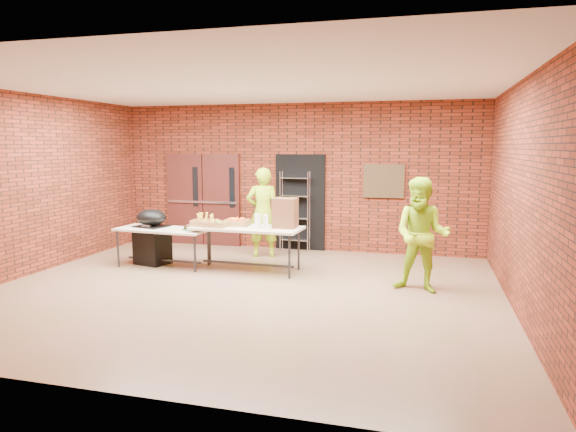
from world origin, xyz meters
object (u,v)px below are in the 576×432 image
object	(u,v)px
table_right	(247,231)
volunteer_woman	(263,212)
covered_grill	(152,237)
wire_rack	(295,211)
table_left	(163,232)
coffee_dispenser	(285,213)
volunteer_man	(422,235)

from	to	relation	value
table_right	volunteer_woman	distance (m)	1.27
covered_grill	volunteer_woman	distance (m)	2.25
wire_rack	table_left	bearing A→B (deg)	-129.59
table_left	covered_grill	bearing A→B (deg)	162.08
coffee_dispenser	wire_rack	bearing A→B (deg)	99.34
wire_rack	coffee_dispenser	world-z (taller)	wire_rack
table_left	wire_rack	bearing A→B (deg)	49.92
table_left	coffee_dispenser	xyz separation A→B (m)	(2.37, 0.15, 0.42)
table_right	volunteer_man	world-z (taller)	volunteer_man
wire_rack	coffee_dispenser	xyz separation A→B (m)	(0.32, -1.95, 0.22)
coffee_dispenser	volunteer_man	size ratio (longest dim) A/B	0.30
table_left	volunteer_man	size ratio (longest dim) A/B	1.01
volunteer_woman	volunteer_man	world-z (taller)	volunteer_woman
volunteer_woman	table_left	bearing A→B (deg)	20.55
coffee_dispenser	volunteer_woman	xyz separation A→B (m)	(-0.80, 1.16, -0.16)
table_right	wire_rack	bearing A→B (deg)	81.67
wire_rack	table_right	size ratio (longest dim) A/B	0.86
table_right	covered_grill	xyz separation A→B (m)	(-1.98, 0.07, -0.22)
covered_grill	volunteer_woman	xyz separation A→B (m)	(1.88, 1.18, 0.39)
volunteer_woman	covered_grill	bearing A→B (deg)	13.03
coffee_dispenser	covered_grill	xyz separation A→B (m)	(-2.68, -0.02, -0.55)
table_right	volunteer_man	size ratio (longest dim) A/B	1.12
table_right	covered_grill	bearing A→B (deg)	179.95
table_right	covered_grill	size ratio (longest dim) A/B	1.89
wire_rack	coffee_dispenser	size ratio (longest dim) A/B	3.26
covered_grill	volunteer_man	world-z (taller)	volunteer_man
wire_rack	coffee_dispenser	distance (m)	1.99
wire_rack	volunteer_woman	size ratio (longest dim) A/B	0.94
covered_grill	coffee_dispenser	bearing A→B (deg)	15.40
coffee_dispenser	covered_grill	size ratio (longest dim) A/B	0.50
table_right	volunteer_woman	size ratio (longest dim) A/B	1.10
coffee_dispenser	volunteer_man	distance (m)	2.47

